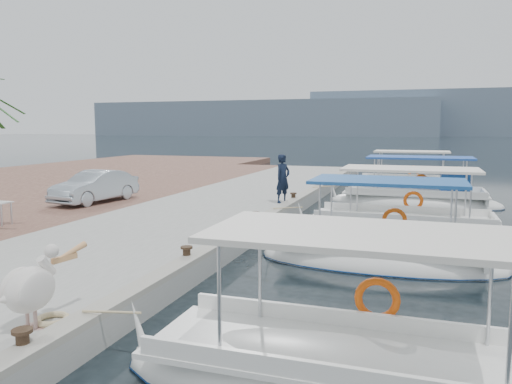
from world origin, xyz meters
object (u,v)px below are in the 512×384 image
fishing_caique_d (416,201)px  parked_car (95,187)px  fishing_caique_b (379,260)px  fisherman (283,179)px  pelican (32,287)px  fishing_caique_c (402,231)px  fishing_caique_e (407,188)px

fishing_caique_d → parked_car: fishing_caique_d is taller
fishing_caique_b → fisherman: (-4.37, 6.34, 1.36)m
fishing_caique_d → pelican: fishing_caique_d is taller
parked_car → fishing_caique_b: bearing=-12.2°
fishing_caique_c → fishing_caique_e: same height
fishing_caique_d → pelican: (-5.38, -17.85, 0.94)m
fishing_caique_c → fishing_caique_d: bearing=87.0°
fishing_caique_e → fisherman: 11.15m
fishing_caique_e → fishing_caique_c: bearing=-89.0°
fishing_caique_b → parked_car: bearing=160.8°
fishing_caique_e → pelican: fishing_caique_e is taller
fishing_caique_d → fishing_caique_e: same height
fisherman → parked_car: fisherman is taller
fishing_caique_c → fishing_caique_b: bearing=-96.1°
fishing_caique_b → fishing_caique_d: same height
pelican → fishing_caique_e: bearing=78.4°
fishing_caique_b → fishing_caique_e: bearing=89.3°
fishing_caique_e → fisherman: bearing=-114.4°
fishing_caique_c → fishing_caique_e: 12.44m
fisherman → pelican: bearing=-153.1°
pelican → parked_car: size_ratio=0.40×
fishing_caique_d → fisherman: bearing=-139.6°
fishing_caique_d → parked_car: bearing=-151.9°
fisherman → parked_car: (-7.32, -2.27, -0.34)m
fisherman → parked_car: size_ratio=0.50×
fishing_caique_b → pelican: fishing_caique_b is taller
parked_car → fishing_caique_d: bearing=35.1°
fishing_caique_e → parked_car: bearing=-133.9°
fishing_caique_b → fisherman: bearing=124.6°
parked_car → fishing_caique_c: bearing=6.6°
fishing_caique_c → fishing_caique_e: bearing=91.0°
fishing_caique_d → fishing_caique_e: size_ratio=1.13×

